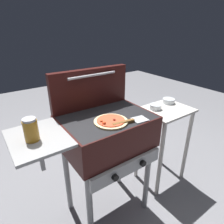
# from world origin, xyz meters

# --- Properties ---
(ground_plane) EXTENTS (8.00, 8.00, 0.00)m
(ground_plane) POSITION_xyz_m (0.00, 0.00, 0.00)
(ground_plane) COLOR gray
(grill) EXTENTS (0.96, 0.53, 0.90)m
(grill) POSITION_xyz_m (-0.01, -0.00, 0.76)
(grill) COLOR #38110F
(grill) RESTS_ON ground_plane
(grill_lid_open) EXTENTS (0.63, 0.09, 0.30)m
(grill_lid_open) POSITION_xyz_m (0.00, 0.21, 1.05)
(grill_lid_open) COLOR #38110F
(grill_lid_open) RESTS_ON grill
(pizza_pepperoni) EXTENTS (0.23, 0.23, 0.03)m
(pizza_pepperoni) POSITION_xyz_m (-0.03, -0.10, 0.91)
(pizza_pepperoni) COLOR beige
(pizza_pepperoni) RESTS_ON grill
(sauce_jar) EXTENTS (0.08, 0.08, 0.14)m
(sauce_jar) POSITION_xyz_m (-0.51, -0.02, 0.97)
(sauce_jar) COLOR #B77A1E
(sauce_jar) RESTS_ON grill
(spatula) EXTENTS (0.27, 0.10, 0.02)m
(spatula) POSITION_xyz_m (0.08, -0.17, 0.91)
(spatula) COLOR #B7BABF
(spatula) RESTS_ON grill
(prep_table) EXTENTS (0.44, 0.36, 0.79)m
(prep_table) POSITION_xyz_m (0.66, 0.00, 0.56)
(prep_table) COLOR beige
(prep_table) RESTS_ON ground_plane
(topping_bowl_near) EXTENTS (0.12, 0.12, 0.04)m
(topping_bowl_near) POSITION_xyz_m (0.79, 0.09, 0.81)
(topping_bowl_near) COLOR silver
(topping_bowl_near) RESTS_ON prep_table
(topping_bowl_far) EXTENTS (0.11, 0.11, 0.04)m
(topping_bowl_far) POSITION_xyz_m (0.57, 0.06, 0.81)
(topping_bowl_far) COLOR silver
(topping_bowl_far) RESTS_ON prep_table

